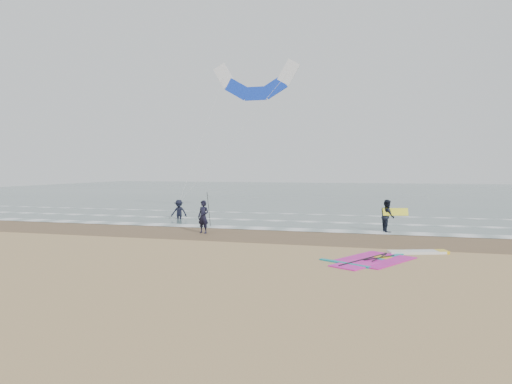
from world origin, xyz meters
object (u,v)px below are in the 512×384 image
(windsurf_rig, at_px, (387,257))
(person_wading, at_px, (179,207))
(surf_kite, at_px, (256,84))
(person_walking, at_px, (387,216))
(person_standing, at_px, (203,217))

(windsurf_rig, bearing_deg, person_wading, 142.67)
(person_wading, relative_size, surf_kite, 0.17)
(surf_kite, bearing_deg, person_walking, -36.60)
(surf_kite, bearing_deg, windsurf_rig, -57.38)
(windsurf_rig, xyz_separation_m, person_walking, (0.09, 7.17, 0.82))
(windsurf_rig, distance_m, person_walking, 7.21)
(person_standing, bearing_deg, windsurf_rig, -10.36)
(person_standing, xyz_separation_m, person_wading, (-3.95, 5.60, -0.04))
(person_standing, xyz_separation_m, person_walking, (9.09, 2.89, 0.01))
(person_wading, bearing_deg, person_walking, -18.51)
(person_wading, bearing_deg, windsurf_rig, -44.12)
(person_standing, height_order, surf_kite, surf_kite)
(windsurf_rig, distance_m, person_wading, 16.30)
(person_walking, bearing_deg, person_wading, 61.56)
(windsurf_rig, bearing_deg, surf_kite, 122.62)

